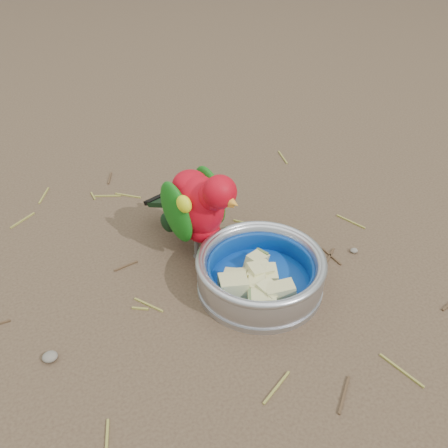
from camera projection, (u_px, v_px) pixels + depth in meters
name	position (u px, v px, depth m)	size (l,w,h in m)	color
ground	(235.00, 300.00, 0.78)	(60.00, 60.00, 0.00)	#4E3B2B
food_bowl	(260.00, 284.00, 0.80)	(0.20, 0.20, 0.02)	#B2B2BA
bowl_wall	(261.00, 270.00, 0.78)	(0.20, 0.20, 0.04)	#B2B2BA
fruit_wedges	(260.00, 273.00, 0.79)	(0.12, 0.12, 0.03)	beige
lory_parrot	(199.00, 212.00, 0.83)	(0.10, 0.21, 0.17)	#B20514
ground_debris	(228.00, 266.00, 0.84)	(0.90, 0.80, 0.01)	olive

